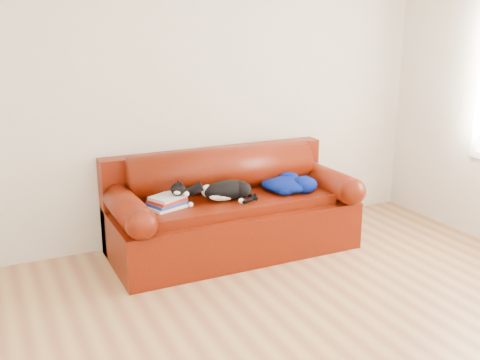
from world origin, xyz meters
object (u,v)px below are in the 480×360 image
(sofa_base, at_px, (233,225))
(cat, at_px, (226,191))
(book_stack, at_px, (167,202))
(blanket, at_px, (288,184))

(sofa_base, height_order, cat, cat)
(sofa_base, xyz_separation_m, book_stack, (-0.61, -0.04, 0.31))
(book_stack, distance_m, cat, 0.51)
(book_stack, bearing_deg, sofa_base, 4.21)
(book_stack, distance_m, blanket, 1.12)
(cat, bearing_deg, book_stack, -159.91)
(sofa_base, distance_m, book_stack, 0.68)
(book_stack, relative_size, blanket, 0.66)
(cat, bearing_deg, blanket, 23.02)
(sofa_base, relative_size, cat, 3.79)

